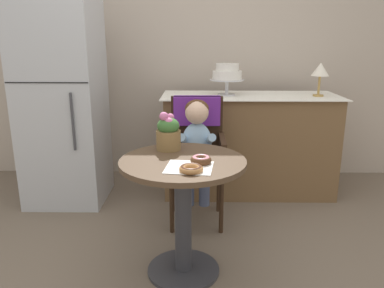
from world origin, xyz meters
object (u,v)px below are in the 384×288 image
flower_vase (168,133)px  table_lamp (320,71)px  seated_child (197,139)px  cafe_table (183,194)px  tiered_cake_stand (227,74)px  wicker_chair (197,139)px  refrigerator (63,104)px  donut_mid (201,160)px  donut_front (191,168)px

flower_vase → table_lamp: (1.22, 1.04, 0.29)m
seated_child → flower_vase: 0.46m
seated_child → cafe_table: bearing=-97.3°
tiered_cake_stand → seated_child: bearing=-110.6°
wicker_chair → table_lamp: table_lamp is taller
refrigerator → donut_mid: bearing=-45.6°
wicker_chair → donut_front: bearing=-92.8°
donut_mid → refrigerator: size_ratio=0.07×
seated_child → refrigerator: bearing=156.4°
donut_front → flower_vase: (-0.15, 0.41, 0.09)m
donut_front → tiered_cake_stand: tiered_cake_stand is taller
table_lamp → donut_front: bearing=-126.6°
seated_child → table_lamp: table_lamp is taller
donut_front → wicker_chair: bearing=88.4°
wicker_chair → refrigerator: bearing=162.1°
wicker_chair → donut_front: wicker_chair is taller
table_lamp → seated_child: bearing=-148.7°
flower_vase → table_lamp: bearing=40.5°
donut_mid → table_lamp: bearing=52.2°
wicker_chair → donut_mid: (0.02, -0.84, 0.10)m
flower_vase → tiered_cake_stand: bearing=68.5°
donut_mid → refrigerator: (-1.15, 1.18, 0.11)m
cafe_table → seated_child: (0.08, 0.61, 0.17)m
donut_front → refrigerator: bearing=130.1°
seated_child → donut_front: 0.82m
donut_mid → table_lamp: table_lamp is taller
tiered_cake_stand → refrigerator: size_ratio=0.18×
cafe_table → table_lamp: table_lamp is taller
cafe_table → flower_vase: size_ratio=3.04×
tiered_cake_stand → table_lamp: bearing=-3.9°
donut_mid → tiered_cake_stand: 1.44m
donut_front → table_lamp: 1.85m
donut_front → donut_mid: 0.14m
wicker_chair → cafe_table: bearing=-97.0°
seated_child → tiered_cake_stand: 0.84m
wicker_chair → refrigerator: 1.20m
flower_vase → table_lamp: 1.63m
wicker_chair → seated_child: seated_child is taller
seated_child → donut_mid: seated_child is taller
wicker_chair → seated_child: size_ratio=1.31×
donut_front → donut_mid: (0.05, 0.13, 0.01)m
tiered_cake_stand → refrigerator: refrigerator is taller
donut_mid → table_lamp: 1.71m
table_lamp → refrigerator: refrigerator is taller
donut_front → table_lamp: size_ratio=0.43×
table_lamp → refrigerator: (-2.18, -0.15, -0.27)m
donut_mid → tiered_cake_stand: bearing=80.2°
table_lamp → donut_mid: bearing=-127.8°
flower_vase → table_lamp: table_lamp is taller
donut_mid → flower_vase: flower_vase is taller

